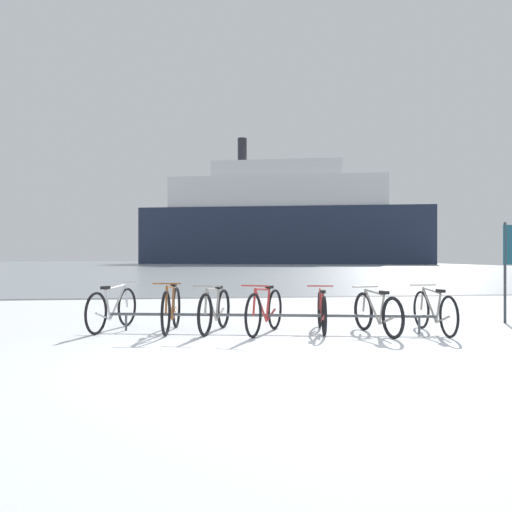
{
  "coord_description": "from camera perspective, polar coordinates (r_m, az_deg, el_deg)",
  "views": [
    {
      "loc": [
        -1.23,
        -6.32,
        1.27
      ],
      "look_at": [
        0.37,
        5.98,
        1.26
      ],
      "focal_mm": 38.02,
      "sensor_mm": 36.0,
      "label": 1
    }
  ],
  "objects": [
    {
      "name": "bicycle_1",
      "position": [
        9.19,
        -8.9,
        -5.53
      ],
      "size": [
        0.46,
        1.73,
        0.84
      ],
      "color": "black",
      "rests_on": "ground"
    },
    {
      "name": "bicycle_5",
      "position": [
        8.98,
        12.63,
        -5.89
      ],
      "size": [
        0.46,
        1.63,
        0.76
      ],
      "color": "black",
      "rests_on": "ground"
    },
    {
      "name": "bike_rack",
      "position": [
        9.03,
        1.46,
        -6.31
      ],
      "size": [
        5.31,
        1.13,
        0.31
      ],
      "color": "#4C5156",
      "rests_on": "ground"
    },
    {
      "name": "ground",
      "position": [
        60.24,
        -6.23,
        -1.22
      ],
      "size": [
        80.0,
        132.0,
        0.08
      ],
      "color": "silver"
    },
    {
      "name": "bicycle_2",
      "position": [
        9.07,
        -4.36,
        -5.71
      ],
      "size": [
        0.69,
        1.6,
        0.8
      ],
      "color": "black",
      "rests_on": "ground"
    },
    {
      "name": "bicycle_3",
      "position": [
        8.88,
        0.92,
        -5.79
      ],
      "size": [
        0.85,
        1.56,
        0.81
      ],
      "color": "black",
      "rests_on": "ground"
    },
    {
      "name": "bicycle_4",
      "position": [
        9.17,
        6.94,
        -5.78
      ],
      "size": [
        0.47,
        1.62,
        0.75
      ],
      "color": "black",
      "rests_on": "ground"
    },
    {
      "name": "ferry_ship",
      "position": [
        86.98,
        2.78,
        3.67
      ],
      "size": [
        46.28,
        19.73,
        20.29
      ],
      "color": "#232D47",
      "rests_on": "ground"
    },
    {
      "name": "bicycle_6",
      "position": [
        9.4,
        18.23,
        -5.56
      ],
      "size": [
        0.46,
        1.74,
        0.78
      ],
      "color": "black",
      "rests_on": "ground"
    },
    {
      "name": "bicycle_0",
      "position": [
        9.58,
        -14.85,
        -5.37
      ],
      "size": [
        0.71,
        1.69,
        0.81
      ],
      "color": "black",
      "rests_on": "ground"
    }
  ]
}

